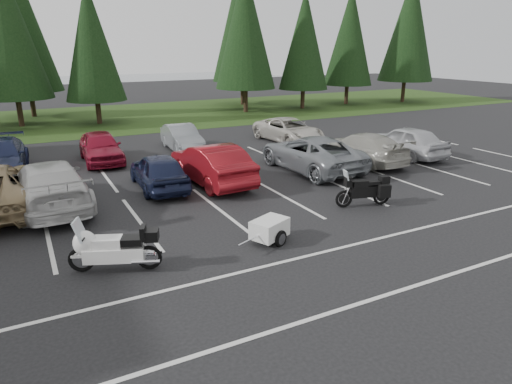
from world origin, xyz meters
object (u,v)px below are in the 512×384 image
object	(u,v)px
car_far_4	(289,130)
car_near_7	(362,148)
car_far_1	(0,158)
car_far_3	(182,138)
cargo_trailer	(270,231)
adventure_motorcycle	(364,187)
car_near_6	(311,153)
car_far_2	(101,147)
car_near_4	(159,171)
car_near_3	(49,185)
touring_motorcycle	(114,245)
car_near_8	(406,141)
car_near_5	(211,164)

from	to	relation	value
car_far_4	car_near_7	bearing A→B (deg)	-90.56
car_far_1	car_far_3	world-z (taller)	car_far_1
cargo_trailer	adventure_motorcycle	world-z (taller)	adventure_motorcycle
car_near_6	adventure_motorcycle	bearing A→B (deg)	74.67
car_far_2	cargo_trailer	world-z (taller)	car_far_2
car_near_4	cargo_trailer	distance (m)	6.65
car_near_3	car_far_3	bearing A→B (deg)	-139.55
car_near_3	car_far_2	xyz separation A→B (m)	(2.69, 5.90, -0.08)
car_near_4	car_near_7	xyz separation A→B (m)	(9.77, -0.42, 0.01)
car_near_6	adventure_motorcycle	xyz separation A→B (m)	(-1.13, -4.90, -0.09)
car_far_2	touring_motorcycle	distance (m)	11.83
car_far_4	cargo_trailer	xyz separation A→B (m)	(-7.97, -11.98, -0.33)
car_far_1	car_far_2	xyz separation A→B (m)	(4.27, 0.25, -0.01)
car_near_8	car_far_4	world-z (taller)	car_near_8
car_near_6	car_far_1	world-z (taller)	car_near_6
car_near_5	touring_motorcycle	xyz separation A→B (m)	(-5.02, -5.96, -0.11)
car_near_4	touring_motorcycle	xyz separation A→B (m)	(-2.93, -6.24, -0.01)
car_near_5	car_near_8	xyz separation A→B (m)	(10.51, -0.12, -0.04)
car_near_5	car_near_7	size ratio (longest dim) A/B	1.00
car_near_7	adventure_motorcycle	size ratio (longest dim) A/B	2.20
car_far_2	touring_motorcycle	world-z (taller)	car_far_2
car_near_4	car_near_8	xyz separation A→B (m)	(12.61, -0.40, 0.06)
car_near_3	car_far_2	distance (m)	6.49
car_far_4	adventure_motorcycle	bearing A→B (deg)	-113.62
car_near_3	car_near_4	bearing A→B (deg)	-176.57
car_near_4	car_far_4	world-z (taller)	car_near_4
car_near_4	touring_motorcycle	world-z (taller)	car_near_4
touring_motorcycle	adventure_motorcycle	world-z (taller)	touring_motorcycle
car_far_3	car_near_4	bearing A→B (deg)	-113.28
car_near_4	car_near_8	distance (m)	12.61
car_near_3	car_near_5	xyz separation A→B (m)	(6.04, 0.15, -0.00)
car_near_4	car_far_3	bearing A→B (deg)	-114.02
car_near_8	car_far_4	distance (m)	6.74
car_near_8	car_far_1	world-z (taller)	car_near_8
touring_motorcycle	car_far_2	bearing A→B (deg)	104.66
car_near_5	car_far_2	world-z (taller)	car_near_5
car_near_5	car_near_7	xyz separation A→B (m)	(7.67, -0.14, -0.10)
car_near_6	car_near_8	bearing A→B (deg)	178.06
car_near_4	car_near_5	size ratio (longest dim) A/B	0.84
car_far_2	adventure_motorcycle	size ratio (longest dim) A/B	1.93
car_near_3	car_far_1	distance (m)	5.87
car_near_4	car_far_4	xyz separation A→B (m)	(9.28, 5.47, -0.03)
car_near_8	car_far_2	bearing A→B (deg)	-23.59
car_near_3	touring_motorcycle	xyz separation A→B (m)	(1.02, -5.81, -0.11)
car_near_7	cargo_trailer	world-z (taller)	car_near_7
car_far_1	car_near_7	bearing A→B (deg)	-15.20
car_near_5	adventure_motorcycle	distance (m)	6.21
car_far_4	cargo_trailer	world-z (taller)	car_far_4
car_near_4	cargo_trailer	bearing A→B (deg)	103.74
car_near_6	car_far_2	xyz separation A→B (m)	(-8.10, 5.90, -0.04)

